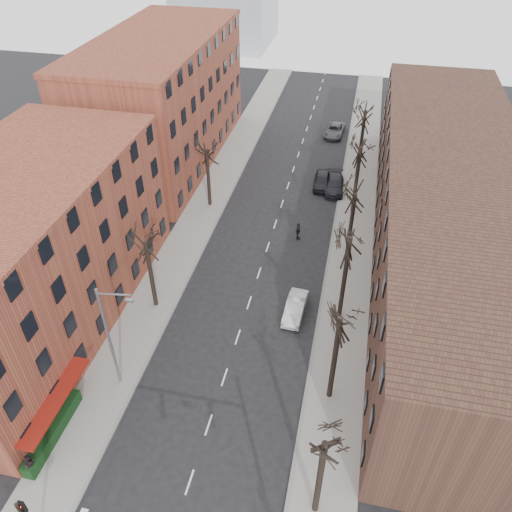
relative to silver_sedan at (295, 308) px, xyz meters
The scene contains 22 objects.
sidewalk_left 19.60m from the silver_sedan, 127.77° to the left, with size 4.00×90.00×0.15m, color gray.
sidewalk_right 16.00m from the silver_sedan, 75.52° to the left, with size 4.00×90.00×0.15m, color gray.
building_left_near 21.18m from the silver_sedan, 167.28° to the right, with size 12.00×26.00×12.00m, color brown.
building_left_far 32.24m from the silver_sedan, 129.24° to the left, with size 12.00×28.00×14.00m, color brown.
building_right 16.51m from the silver_sedan, 41.14° to the left, with size 12.00×50.00×10.00m, color #452C20.
awning_left 19.05m from the silver_sedan, 134.75° to the right, with size 1.20×7.00×0.15m, color maroon.
hedge 19.82m from the silver_sedan, 132.92° to the right, with size 0.80×6.00×1.00m, color #123515.
tree_right_a 15.94m from the silver_sedan, 76.94° to the right, with size 5.20×5.20×10.00m, color black, non-canonical shape.
tree_right_b 8.36m from the silver_sedan, 64.41° to the right, with size 5.20×5.20×10.80m, color black, non-canonical shape.
tree_right_c 3.70m from the silver_sedan, ahead, with size 5.20×5.20×11.60m, color black, non-canonical shape.
tree_right_d 9.24m from the silver_sedan, 67.01° to the left, with size 5.20×5.20×10.00m, color black, non-canonical shape.
tree_right_e 16.89m from the silver_sedan, 77.68° to the left, with size 5.20×5.20×10.80m, color black, non-canonical shape.
tree_right_f 24.76m from the silver_sedan, 81.64° to the left, with size 5.20×5.20×11.60m, color black, non-canonical shape.
tree_left_a 11.72m from the silver_sedan, behind, with size 5.20×5.20×9.50m, color black, non-canonical shape.
tree_left_b 18.57m from the silver_sedan, 128.69° to the left, with size 5.20×5.20×9.50m, color black, non-canonical shape.
streetlight 15.19m from the silver_sedan, 139.21° to the right, with size 2.45×0.22×9.03m.
silver_sedan is the anchor object (origin of this frame).
parked_car_near 21.18m from the silver_sedan, 90.54° to the left, with size 1.81×4.51×1.54m, color black.
parked_car_mid 20.65m from the silver_sedan, 86.39° to the left, with size 2.06×5.07×1.47m, color black.
parked_car_far 35.24m from the silver_sedan, 90.11° to the left, with size 2.31×5.01×1.39m, color #4F5056.
pedestrian_b 21.74m from the silver_sedan, 128.27° to the right, with size 0.85×0.66×1.76m, color black.
pedestrian_crossing 10.56m from the silver_sedan, 97.36° to the left, with size 1.08×0.45×1.85m, color black.
Camera 1 is at (7.17, -9.89, 29.44)m, focal length 35.00 mm.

